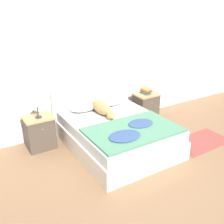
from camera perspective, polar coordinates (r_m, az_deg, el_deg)
ground_plane at (r=4.03m, az=10.21°, el=-13.96°), size 16.00×16.00×0.00m
wall_back at (r=5.13m, az=-4.74°, el=10.20°), size 9.00×0.06×2.55m
bed at (r=4.60m, az=1.25°, el=-4.90°), size 1.56×1.91×0.51m
headboard at (r=5.27m, az=-4.48°, el=1.98°), size 1.64×0.06×1.00m
nightstand_left at (r=4.74m, az=-15.44°, el=-4.29°), size 0.49×0.41×0.59m
nightstand_right at (r=5.72m, az=7.33°, el=1.18°), size 0.49×0.41×0.59m
pillow_left at (r=4.91m, az=-6.26°, el=1.09°), size 0.54×0.36×0.15m
pillow_right at (r=5.18m, az=-0.27°, el=2.38°), size 0.54×0.36×0.15m
quilt at (r=4.13m, az=4.55°, el=-3.96°), size 1.45×0.92×0.07m
dog at (r=4.75m, az=-2.16°, el=0.85°), size 0.23×0.82×0.23m
book_stack at (r=5.62m, az=7.38°, el=4.56°), size 0.18×0.23×0.11m
table_lamp at (r=4.50m, az=-16.10°, el=1.99°), size 0.18×0.18×0.35m
rug at (r=5.15m, az=18.67°, el=-6.09°), size 1.09×0.63×0.00m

